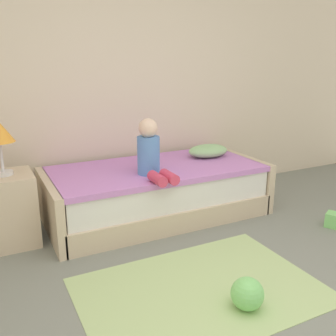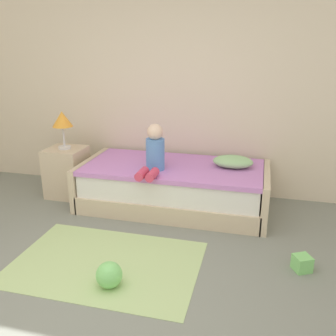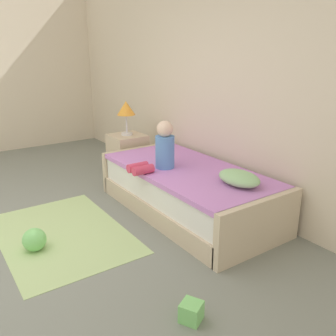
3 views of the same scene
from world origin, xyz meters
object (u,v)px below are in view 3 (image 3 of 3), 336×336
object	(u,v)px
nightstand	(128,156)
pillow	(239,178)
bed	(187,191)
toy_ball	(34,240)
table_lamp	(126,110)
toy_block	(191,312)
child_figure	(161,150)

from	to	relation	value
nightstand	pillow	bearing A→B (deg)	2.56
bed	toy_ball	distance (m)	1.60
table_lamp	toy_ball	world-z (taller)	table_lamp
nightstand	table_lamp	xyz separation A→B (m)	(0.00, 0.00, 0.64)
bed	toy_block	world-z (taller)	bed
toy_ball	toy_block	size ratio (longest dim) A/B	1.56
nightstand	toy_block	size ratio (longest dim) A/B	4.51
table_lamp	toy_ball	bearing A→B (deg)	-52.62
toy_block	pillow	bearing A→B (deg)	122.47
pillow	bed	bearing A→B (deg)	-171.25
bed	pillow	world-z (taller)	pillow
bed	child_figure	size ratio (longest dim) A/B	4.14
child_figure	toy_ball	size ratio (longest dim) A/B	2.46
table_lamp	child_figure	size ratio (longest dim) A/B	0.88
toy_block	toy_ball	bearing A→B (deg)	-157.74
bed	toy_ball	world-z (taller)	bed
child_figure	toy_block	bearing A→B (deg)	-26.86
bed	table_lamp	bearing A→B (deg)	179.56
pillow	nightstand	bearing A→B (deg)	-177.44
child_figure	toy_ball	world-z (taller)	child_figure
toy_ball	toy_block	xyz separation A→B (m)	(1.47, 0.60, -0.04)
toy_block	bed	bearing A→B (deg)	143.62
nightstand	toy_ball	size ratio (longest dim) A/B	2.90
nightstand	toy_block	world-z (taller)	nightstand
pillow	toy_block	distance (m)	1.38
toy_ball	toy_block	distance (m)	1.59
toy_ball	toy_block	world-z (taller)	toy_ball
bed	nightstand	bearing A→B (deg)	179.56
pillow	toy_ball	size ratio (longest dim) A/B	2.12
bed	table_lamp	xyz separation A→B (m)	(-1.35, 0.01, 0.69)
child_figure	pillow	bearing A→B (deg)	22.10
child_figure	pillow	xyz separation A→B (m)	(0.81, 0.33, -0.14)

